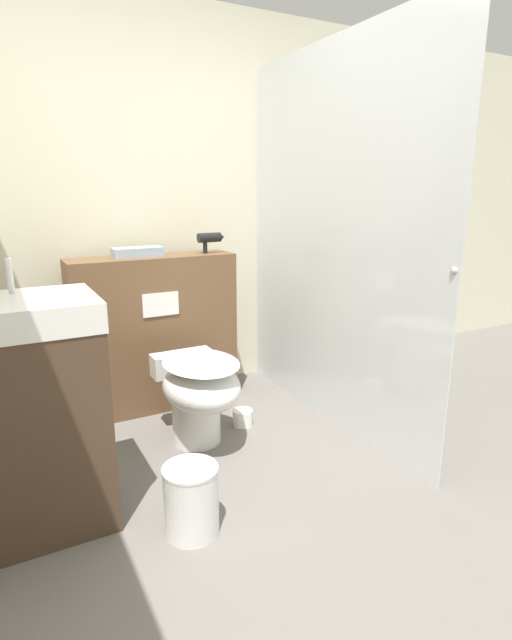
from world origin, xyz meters
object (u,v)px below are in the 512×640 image
hair_drier (210,238)px  waste_bin (191,500)px  toilet (198,391)px  sink_vanity (29,417)px

hair_drier → waste_bin: 1.68m
hair_drier → waste_bin: hair_drier is taller
toilet → sink_vanity: (-0.84, -0.30, 0.17)m
toilet → waste_bin: size_ratio=2.06×
toilet → sink_vanity: sink_vanity is taller
sink_vanity → hair_drier: sink_vanity is taller
sink_vanity → hair_drier: (1.18, 0.89, 0.58)m
toilet → waste_bin: toilet is taller
sink_vanity → hair_drier: bearing=37.0°
sink_vanity → toilet: bearing=19.8°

